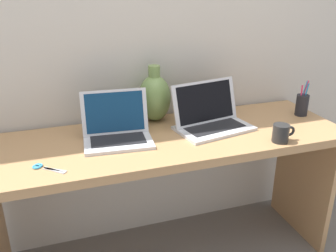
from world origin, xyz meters
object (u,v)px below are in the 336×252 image
object	(u,v)px
pen_cup	(302,104)
laptop_right	(210,116)
coffee_mug	(281,133)
scissors	(44,168)
laptop_left	(116,127)
green_vase	(155,97)

from	to	relation	value
pen_cup	laptop_right	bearing A→B (deg)	179.95
coffee_mug	scissors	size ratio (longest dim) A/B	0.85
laptop_left	laptop_right	distance (m)	0.46
laptop_left	scissors	size ratio (longest dim) A/B	2.49
laptop_left	pen_cup	xyz separation A→B (m)	(1.00, -0.00, 0.00)
laptop_left	laptop_right	size ratio (longest dim) A/B	0.81
laptop_left	coffee_mug	world-z (taller)	laptop_left
laptop_right	laptop_left	bearing A→B (deg)	179.84
laptop_right	green_vase	world-z (taller)	green_vase
green_vase	scissors	world-z (taller)	green_vase
green_vase	coffee_mug	distance (m)	0.64
green_vase	coffee_mug	xyz separation A→B (m)	(0.46, -0.44, -0.08)
laptop_left	green_vase	size ratio (longest dim) A/B	1.12
green_vase	scissors	size ratio (longest dim) A/B	2.23
scissors	coffee_mug	bearing A→B (deg)	-4.18
coffee_mug	laptop_left	bearing A→B (deg)	159.42
laptop_right	green_vase	size ratio (longest dim) A/B	1.37
laptop_right	scissors	xyz separation A→B (m)	(-0.78, -0.18, -0.05)
green_vase	pen_cup	world-z (taller)	green_vase
laptop_right	scissors	world-z (taller)	laptop_right
green_vase	pen_cup	bearing A→B (deg)	-13.05
laptop_left	green_vase	xyz separation A→B (m)	(0.23, 0.18, 0.07)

